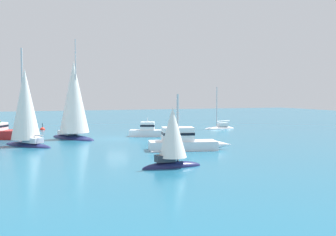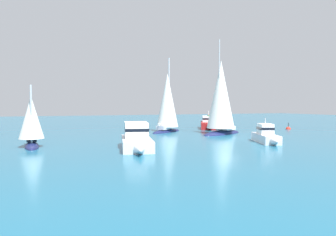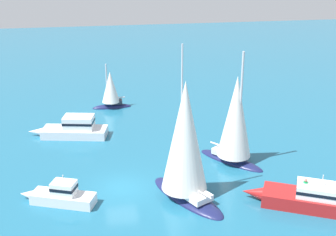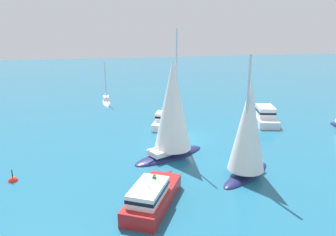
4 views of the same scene
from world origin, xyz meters
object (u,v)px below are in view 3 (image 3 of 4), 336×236
(sailboat, at_px, (235,122))
(launch, at_px, (60,195))
(motor_cruiser, at_px, (74,128))
(motor_cruiser_1, at_px, (307,197))
(yacht, at_px, (185,146))
(sailboat_1, at_px, (111,92))

(sailboat, bearing_deg, launch, -111.48)
(motor_cruiser, relative_size, motor_cruiser_1, 1.04)
(motor_cruiser, xyz_separation_m, yacht, (-13.23, -8.38, 3.36))
(motor_cruiser_1, bearing_deg, yacht, 7.51)
(motor_cruiser, bearing_deg, launch, 98.78)
(sailboat, bearing_deg, yacht, -85.40)
(sailboat, bearing_deg, sailboat_1, 172.55)
(launch, xyz_separation_m, motor_cruiser_1, (-3.65, -17.56, 0.14))
(motor_cruiser, bearing_deg, sailboat, 161.48)
(motor_cruiser_1, xyz_separation_m, sailboat_1, (24.29, 12.63, 1.14))
(yacht, xyz_separation_m, sailboat_1, (21.28, 4.24, -2.26))
(motor_cruiser, xyz_separation_m, sailboat, (-8.25, -13.79, 2.86))
(sailboat, bearing_deg, motor_cruiser, -158.96)
(motor_cruiser, xyz_separation_m, motor_cruiser_1, (-16.24, -16.77, -0.04))
(motor_cruiser, relative_size, sailboat, 0.78)
(motor_cruiser_1, distance_m, sailboat_1, 27.40)
(sailboat, relative_size, motor_cruiser_1, 1.33)
(yacht, bearing_deg, motor_cruiser_1, -137.25)
(sailboat, height_order, motor_cruiser_1, sailboat)
(motor_cruiser, relative_size, launch, 1.38)
(sailboat, bearing_deg, motor_cruiser_1, -17.59)
(motor_cruiser_1, bearing_deg, sailboat_1, -35.29)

